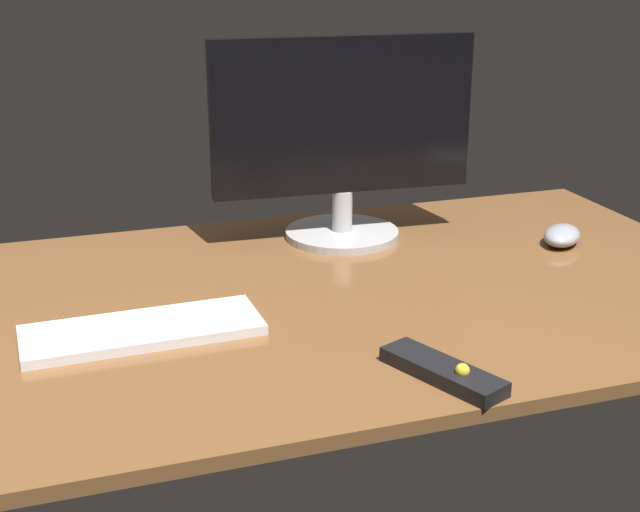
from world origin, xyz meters
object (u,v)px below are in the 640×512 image
keyboard (142,330)px  monitor (343,136)px  media_remote (443,371)px  computer_mouse (562,235)px

keyboard → monitor: bearing=36.1°
monitor → media_remote: size_ratio=2.63×
computer_mouse → media_remote: 60.91cm
monitor → keyboard: (-42.28, -32.68, -18.93)cm
computer_mouse → media_remote: size_ratio=0.56×
media_remote → keyboard: bearing=-149.3°
media_remote → computer_mouse: bearing=110.2°
monitor → computer_mouse: size_ratio=4.70×
monitor → computer_mouse: monitor is taller
computer_mouse → keyboard: bearing=144.2°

